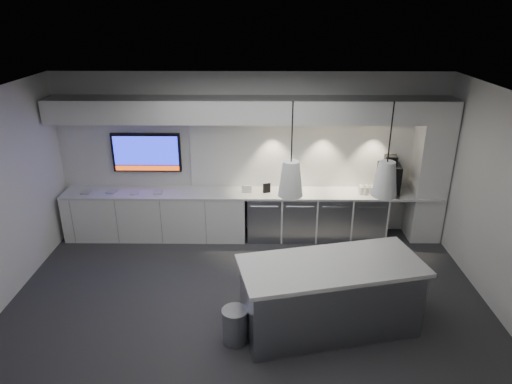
{
  "coord_description": "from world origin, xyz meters",
  "views": [
    {
      "loc": [
        0.18,
        -5.48,
        4.04
      ],
      "look_at": [
        0.11,
        1.1,
        1.34
      ],
      "focal_mm": 32.0,
      "sensor_mm": 36.0,
      "label": 1
    }
  ],
  "objects_px": {
    "coffee_machine": "(389,177)",
    "island": "(329,296)",
    "wall_tv": "(146,152)",
    "bin": "(235,325)"
  },
  "relations": [
    {
      "from": "wall_tv",
      "to": "island",
      "type": "distance_m",
      "value": 4.3
    },
    {
      "from": "island",
      "to": "coffee_machine",
      "type": "distance_m",
      "value": 3.06
    },
    {
      "from": "island",
      "to": "wall_tv",
      "type": "bearing_deg",
      "value": 122.95
    },
    {
      "from": "coffee_machine",
      "to": "island",
      "type": "bearing_deg",
      "value": -111.43
    },
    {
      "from": "wall_tv",
      "to": "coffee_machine",
      "type": "relative_size",
      "value": 1.8
    },
    {
      "from": "bin",
      "to": "wall_tv",
      "type": "bearing_deg",
      "value": 119.07
    },
    {
      "from": "wall_tv",
      "to": "island",
      "type": "xyz_separation_m",
      "value": [
        3.0,
        -2.89,
        -1.06
      ]
    },
    {
      "from": "island",
      "to": "coffee_machine",
      "type": "height_order",
      "value": "coffee_machine"
    },
    {
      "from": "wall_tv",
      "to": "island",
      "type": "height_order",
      "value": "wall_tv"
    },
    {
      "from": "bin",
      "to": "coffee_machine",
      "type": "relative_size",
      "value": 0.69
    }
  ]
}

